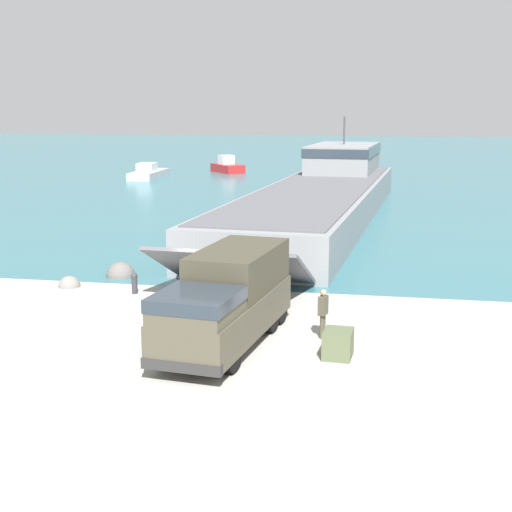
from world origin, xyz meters
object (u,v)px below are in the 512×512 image
landing_craft (324,192)px  moored_boat_a (149,173)px  moored_boat_b (227,167)px  military_truck (227,299)px  mooring_bollard (134,282)px  soldier_on_ramp (323,310)px  cargo_crate (338,344)px

landing_craft → moored_boat_a: (-22.28, 24.66, -1.10)m
moored_boat_a → moored_boat_b: (7.14, 9.00, 0.11)m
landing_craft → moored_boat_a: size_ratio=5.38×
landing_craft → military_truck: size_ratio=5.51×
moored_boat_b → mooring_bollard: size_ratio=5.97×
military_truck → moored_boat_a: size_ratio=0.98×
soldier_on_ramp → moored_boat_b: moored_boat_b is taller
landing_craft → moored_boat_a: bearing=136.0°
military_truck → cargo_crate: (3.77, -0.64, -1.13)m
moored_boat_a → mooring_bollard: bearing=-73.2°
landing_craft → moored_boat_a: 33.25m
landing_craft → moored_boat_b: (-15.13, 33.66, -0.99)m
moored_boat_b → cargo_crate: moored_boat_b is taller
moored_boat_b → cargo_crate: (18.57, -64.88, -0.26)m
military_truck → soldier_on_ramp: size_ratio=4.56×
military_truck → moored_boat_b: size_ratio=1.46×
mooring_bollard → moored_boat_a: bearing=108.5°
moored_boat_b → mooring_bollard: moored_boat_b is taller
military_truck → moored_boat_a: 59.44m
military_truck → cargo_crate: bearing=87.4°
moored_boat_a → mooring_bollard: (16.54, -49.47, -0.10)m
military_truck → soldier_on_ramp: 3.39m
cargo_crate → landing_craft: bearing=96.3°
landing_craft → soldier_on_ramp: 29.48m
soldier_on_ramp → moored_boat_b: bearing=120.0°
soldier_on_ramp → cargo_crate: (0.67, -1.88, -0.55)m
military_truck → moored_boat_b: military_truck is taller
soldier_on_ramp → cargo_crate: size_ratio=1.60×
moored_boat_b → cargo_crate: bearing=66.3°
moored_boat_b → mooring_bollard: (9.39, -58.48, -0.21)m
soldier_on_ramp → moored_boat_a: moored_boat_a is taller
mooring_bollard → cargo_crate: (9.18, -6.40, -0.04)m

